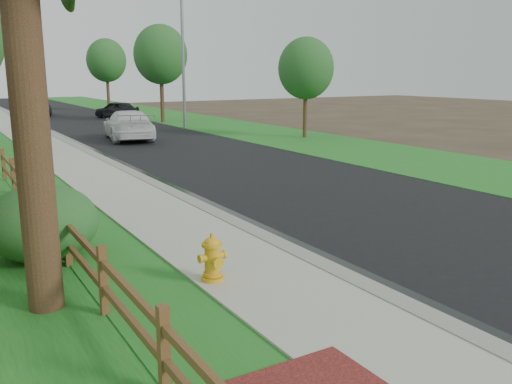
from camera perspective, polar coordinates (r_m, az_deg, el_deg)
ground at (r=8.09m, az=16.98°, el=-14.09°), size 120.00×120.00×0.00m
road at (r=41.16m, az=-16.69°, el=7.00°), size 8.00×90.00×0.02m
curb at (r=40.33m, az=-22.51°, el=6.55°), size 0.40×90.00×0.12m
wet_gutter at (r=40.39m, az=-22.01°, el=6.54°), size 0.50×90.00×0.00m
sidewalk at (r=40.16m, az=-24.35°, el=6.36°), size 2.20×90.00×0.10m
verge_far at (r=43.38m, az=-7.77°, el=7.67°), size 6.00×90.00×0.04m
ranch_fence at (r=11.68m, az=-20.50°, el=-2.85°), size 0.12×16.92×1.10m
fire_hydrant at (r=9.20m, az=-4.61°, el=-7.03°), size 0.53×0.43×0.83m
white_suv at (r=30.01m, az=-13.30°, el=6.89°), size 3.05×5.72×1.58m
dark_car_mid at (r=44.62m, az=-14.44°, el=8.40°), size 3.02×4.28×1.35m
dark_car_far at (r=49.93m, az=-21.86°, el=8.29°), size 1.57×4.13×1.34m
streetlight at (r=35.77m, az=-8.04°, el=15.37°), size 2.18×0.80×9.61m
shrub_b at (r=11.14m, az=-21.59°, el=-3.03°), size 2.46×2.46×1.47m
tree_near_right at (r=30.10m, az=5.28°, el=12.82°), size 3.02×3.02×5.44m
tree_mid_right at (r=40.18m, az=-10.02°, el=14.05°), size 3.81×3.81×6.91m
tree_far_right at (r=53.19m, az=-15.48°, el=13.20°), size 3.60×3.60×6.65m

